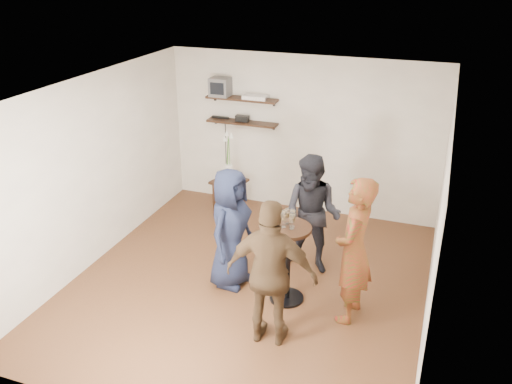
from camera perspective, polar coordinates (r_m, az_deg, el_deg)
room at (r=6.67m, az=-0.86°, el=-0.20°), size 4.58×5.08×2.68m
shelf_upper at (r=8.94m, az=-1.51°, el=9.79°), size 1.20×0.25×0.04m
shelf_lower at (r=9.04m, az=-1.48°, el=7.33°), size 1.20×0.25×0.04m
crt_monitor at (r=9.04m, az=-3.75°, el=11.00°), size 0.32×0.30×0.30m
dvd_deck at (r=8.84m, az=-0.02°, el=9.96°), size 0.40×0.24×0.06m
radio at (r=9.02m, az=-1.47°, el=7.74°), size 0.22×0.10×0.10m
power_strip at (r=9.23m, az=-3.79°, el=7.84°), size 0.30×0.05×0.03m
side_table at (r=8.98m, az=-2.85°, el=0.66°), size 0.59×0.59×0.59m
vase_lilies at (r=8.83m, az=-2.91°, el=2.93°), size 0.19×0.19×0.90m
drinks_table at (r=6.66m, az=3.35°, el=-6.49°), size 0.56×0.56×1.03m
wine_glass_fl at (r=6.41m, az=2.90°, el=-2.55°), size 0.07×0.07×0.22m
wine_glass_fr at (r=6.38m, az=3.79°, el=-2.82°), size 0.07×0.07×0.20m
wine_glass_bl at (r=6.49m, az=3.31°, el=-2.30°), size 0.07×0.07×0.20m
wine_glass_br at (r=6.43m, az=3.86°, el=-2.51°), size 0.07×0.07×0.21m
person_plaid at (r=6.33m, az=10.26°, el=-6.10°), size 0.49×0.69×1.80m
person_dark at (r=7.25m, az=5.95°, el=-2.42°), size 0.87×0.72×1.65m
person_navy at (r=6.92m, az=-2.72°, el=-3.85°), size 0.62×0.85×1.61m
person_brown at (r=5.88m, az=1.63°, el=-8.66°), size 1.04×0.49×1.72m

